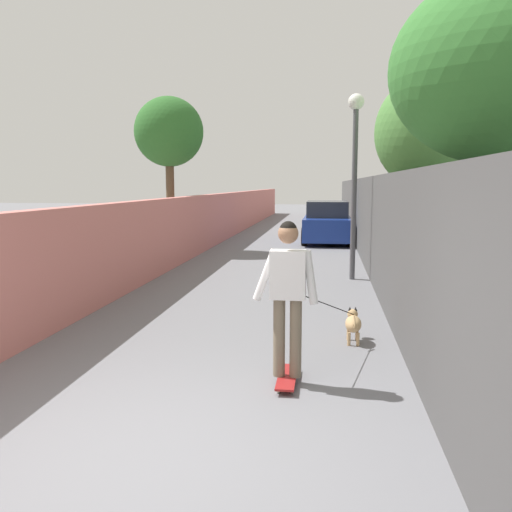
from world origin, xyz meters
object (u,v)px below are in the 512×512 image
object	(u,v)px
tree_right_far	(427,133)
dog	(353,323)
tree_right_near	(504,72)
person_skateboarder	(288,286)
skateboard	(287,377)
car_near	(327,223)
tree_left_mid	(169,133)
lamp_post	(355,153)

from	to	relation	value
tree_right_far	dog	world-z (taller)	tree_right_far
tree_right_near	person_skateboarder	xyz separation A→B (m)	(-1.16, 2.42, -2.39)
skateboard	tree_right_far	bearing A→B (deg)	-22.50
person_skateboarder	dog	size ratio (longest dim) A/B	0.86
dog	car_near	distance (m)	12.98
tree_right_near	tree_left_mid	distance (m)	12.25
tree_left_mid	dog	world-z (taller)	tree_left_mid
lamp_post	person_skateboarder	size ratio (longest dim) A/B	2.44
tree_right_near	skateboard	bearing A→B (deg)	115.59
tree_right_near	tree_left_mid	bearing A→B (deg)	35.23
lamp_post	car_near	distance (m)	8.25
skateboard	dog	size ratio (longest dim) A/B	0.40
lamp_post	skateboard	bearing A→B (deg)	171.59
tree_left_mid	dog	distance (m)	11.49
dog	tree_right_far	bearing A→B (deg)	-21.33
tree_left_mid	car_near	size ratio (longest dim) A/B	1.19
tree_right_far	car_near	bearing A→B (deg)	12.30
lamp_post	dog	distance (m)	5.66
skateboard	tree_right_near	bearing A→B (deg)	-64.41
tree_right_far	lamp_post	distance (m)	1.73
skateboard	car_near	distance (m)	14.65
tree_right_far	person_skateboarder	size ratio (longest dim) A/B	2.54
tree_left_mid	tree_right_far	size ratio (longest dim) A/B	1.13
tree_left_mid	dog	xyz separation A→B (m)	(-9.50, -5.42, -3.50)
person_skateboarder	dog	world-z (taller)	person_skateboarder
skateboard	dog	world-z (taller)	dog
skateboard	car_near	xyz separation A→B (m)	(14.63, -0.39, 0.65)
person_skateboarder	skateboard	bearing A→B (deg)	-26.57
skateboard	person_skateboarder	size ratio (longest dim) A/B	0.47
tree_right_near	tree_left_mid	size ratio (longest dim) A/B	0.94
person_skateboarder	dog	distance (m)	2.01
lamp_post	person_skateboarder	distance (m)	6.99
lamp_post	skateboard	distance (m)	7.31
tree_right_near	lamp_post	bearing A→B (deg)	14.52
car_near	tree_left_mid	bearing A→B (deg)	124.58
tree_left_mid	person_skateboarder	bearing A→B (deg)	-157.41
car_near	skateboard	bearing A→B (deg)	178.48
person_skateboarder	car_near	bearing A→B (deg)	-1.52
lamp_post	car_near	bearing A→B (deg)	4.32
tree_left_mid	person_skateboarder	distance (m)	12.38
person_skateboarder	tree_right_near	bearing A→B (deg)	-64.41
tree_left_mid	tree_right_far	bearing A→B (deg)	-128.21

